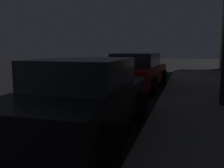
# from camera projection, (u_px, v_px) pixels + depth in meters

# --- Properties ---
(car_black) EXTENTS (2.11, 4.17, 1.43)m
(car_black) POSITION_uv_depth(u_px,v_px,m) (82.00, 97.00, 4.81)
(car_black) COLOR black
(car_black) RESTS_ON ground
(car_red) EXTENTS (2.15, 4.45, 1.43)m
(car_red) POSITION_uv_depth(u_px,v_px,m) (137.00, 71.00, 10.22)
(car_red) COLOR maroon
(car_red) RESTS_ON ground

